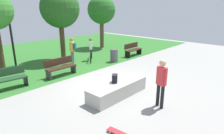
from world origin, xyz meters
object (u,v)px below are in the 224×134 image
(cyclist_on_bicycle, at_px, (91,51))
(lamp_post, at_px, (9,17))
(park_bench_near_path, at_px, (6,78))
(pedestrian_with_backpack, at_px, (72,48))
(tree_tall_oak, at_px, (60,9))
(tree_leaning_ash, at_px, (101,10))
(trash_bin, at_px, (114,56))
(skater_performing_trick, at_px, (161,80))
(skateboard_by_ledge, at_px, (120,134))
(concrete_ledge, at_px, (118,89))
(park_bench_far_right, at_px, (133,49))
(backpack_on_ledge, at_px, (115,78))
(park_bench_by_oak, at_px, (60,67))

(cyclist_on_bicycle, bearing_deg, lamp_post, 149.23)
(park_bench_near_path, bearing_deg, pedestrian_with_backpack, 15.63)
(park_bench_near_path, xyz_separation_m, tree_tall_oak, (4.41, 2.39, 2.83))
(tree_tall_oak, bearing_deg, pedestrian_with_backpack, -94.29)
(tree_tall_oak, relative_size, tree_leaning_ash, 1.04)
(trash_bin, bearing_deg, park_bench_near_path, 176.61)
(skater_performing_trick, relative_size, trash_bin, 2.12)
(skateboard_by_ledge, distance_m, tree_tall_oak, 9.35)
(cyclist_on_bicycle, bearing_deg, tree_leaning_ash, 36.40)
(concrete_ledge, xyz_separation_m, skater_performing_trick, (0.33, -1.66, 0.74))
(skateboard_by_ledge, relative_size, park_bench_far_right, 0.50)
(park_bench_far_right, xyz_separation_m, tree_tall_oak, (-4.15, 2.65, 2.83))
(backpack_on_ledge, xyz_separation_m, tree_leaning_ash, (6.55, 7.44, 2.47))
(skateboard_by_ledge, height_order, lamp_post, lamp_post)
(skater_performing_trick, xyz_separation_m, lamp_post, (-1.39, 8.96, 1.88))
(park_bench_near_path, distance_m, pedestrian_with_backpack, 4.52)
(park_bench_by_oak, xyz_separation_m, park_bench_near_path, (-2.53, 0.19, 0.00))
(tree_leaning_ash, bearing_deg, pedestrian_with_backpack, -153.58)
(backpack_on_ledge, height_order, skateboard_by_ledge, backpack_on_ledge)
(skater_performing_trick, xyz_separation_m, trash_bin, (3.36, 5.22, -0.61))
(park_bench_near_path, bearing_deg, skateboard_by_ledge, -81.19)
(concrete_ledge, height_order, trash_bin, trash_bin)
(backpack_on_ledge, distance_m, lamp_post, 7.55)
(park_bench_far_right, height_order, lamp_post, lamp_post)
(park_bench_far_right, relative_size, tree_tall_oak, 0.35)
(tree_tall_oak, xyz_separation_m, trash_bin, (1.99, -2.77, -2.90))
(park_bench_near_path, height_order, tree_tall_oak, tree_tall_oak)
(park_bench_far_right, bearing_deg, tree_leaning_ash, 80.27)
(park_bench_far_right, xyz_separation_m, trash_bin, (-2.16, -0.12, -0.07))
(lamp_post, xyz_separation_m, trash_bin, (4.75, -3.74, -2.48))
(backpack_on_ledge, distance_m, trash_bin, 5.06)
(backpack_on_ledge, relative_size, tree_leaning_ash, 0.07)
(backpack_on_ledge, relative_size, skater_performing_trick, 0.19)
(tree_leaning_ash, height_order, cyclist_on_bicycle, tree_leaning_ash)
(skater_performing_trick, relative_size, tree_tall_oak, 0.38)
(concrete_ledge, height_order, skater_performing_trick, skater_performing_trick)
(skater_performing_trick, relative_size, pedestrian_with_backpack, 1.06)
(lamp_post, distance_m, trash_bin, 6.53)
(skater_performing_trick, bearing_deg, park_bench_near_path, 118.56)
(skater_performing_trick, bearing_deg, cyclist_on_bicycle, 68.56)
(pedestrian_with_backpack, bearing_deg, skater_performing_trick, -100.62)
(tree_leaning_ash, bearing_deg, concrete_ledge, -130.67)
(pedestrian_with_backpack, bearing_deg, backpack_on_ledge, -108.10)
(tree_leaning_ash, bearing_deg, park_bench_far_right, -99.73)
(park_bench_by_oak, xyz_separation_m, trash_bin, (3.87, -0.19, -0.07))
(lamp_post, relative_size, trash_bin, 5.94)
(skater_performing_trick, bearing_deg, tree_tall_oak, 80.31)
(concrete_ledge, relative_size, cyclist_on_bicycle, 1.78)
(skater_performing_trick, bearing_deg, lamp_post, 98.80)
(tree_leaning_ash, bearing_deg, lamp_post, -177.83)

